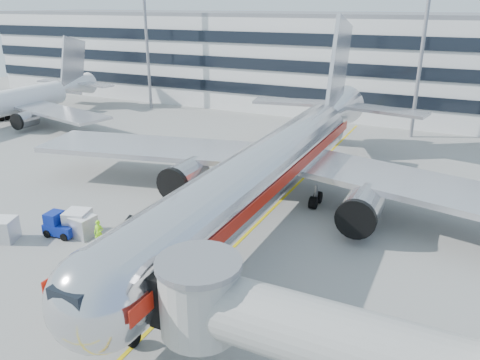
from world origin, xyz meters
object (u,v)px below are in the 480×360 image
at_px(belt_loader, 154,242).
at_px(ramp_worker, 99,233).
at_px(cargo_container_left, 78,222).
at_px(cargo_container_right, 84,226).
at_px(cargo_container_front, 4,230).
at_px(baggage_tug, 59,225).
at_px(main_jet, 274,163).

height_order(belt_loader, ramp_worker, belt_loader).
xyz_separation_m(cargo_container_left, cargo_container_right, (0.79, -0.25, -0.10)).
relative_size(cargo_container_left, cargo_container_front, 1.01).
bearing_deg(cargo_container_right, baggage_tug, -160.66).
distance_m(cargo_container_front, ramp_worker, 7.51).
bearing_deg(main_jet, belt_loader, -114.90).
bearing_deg(main_jet, ramp_worker, -127.76).
height_order(main_jet, baggage_tug, main_jet).
bearing_deg(ramp_worker, cargo_container_front, 178.67).
xyz_separation_m(main_jet, cargo_container_right, (-11.29, -11.30, -3.38)).
xyz_separation_m(baggage_tug, cargo_container_front, (-3.08, -2.49, 0.09)).
bearing_deg(cargo_container_right, cargo_container_left, 162.64).
xyz_separation_m(main_jet, cargo_container_front, (-16.27, -14.45, -3.33)).
xyz_separation_m(baggage_tug, ramp_worker, (3.97, 0.07, 0.19)).
height_order(main_jet, belt_loader, main_jet).
distance_m(main_jet, ramp_worker, 15.38).
bearing_deg(cargo_container_front, cargo_container_left, 39.10).
xyz_separation_m(main_jet, cargo_container_left, (-12.08, -11.05, -3.28)).
bearing_deg(belt_loader, cargo_container_left, -178.06).
relative_size(baggage_tug, cargo_container_front, 1.21).
xyz_separation_m(cargo_container_right, ramp_worker, (2.08, -0.59, 0.15)).
bearing_deg(cargo_container_right, cargo_container_front, -147.66).
bearing_deg(cargo_container_left, ramp_worker, -16.31).
relative_size(main_jet, cargo_container_front, 23.33).
relative_size(cargo_container_right, cargo_container_front, 0.78).
relative_size(main_jet, baggage_tug, 19.36).
xyz_separation_m(cargo_container_left, ramp_worker, (2.87, -0.84, 0.06)).
height_order(baggage_tug, ramp_worker, ramp_worker).
bearing_deg(baggage_tug, cargo_container_left, 39.68).
bearing_deg(cargo_container_front, baggage_tug, 38.89).
bearing_deg(main_jet, baggage_tug, -137.78).
bearing_deg(main_jet, cargo_container_right, -134.98).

